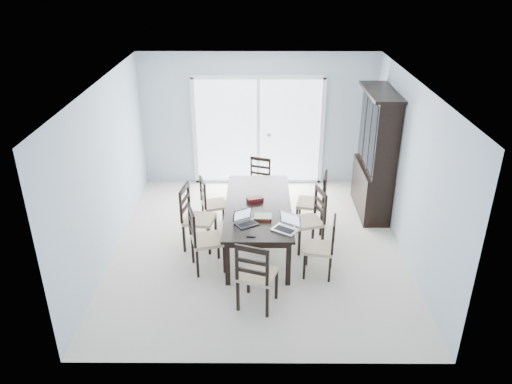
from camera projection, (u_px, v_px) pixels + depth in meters
floor at (258, 246)px, 7.93m from camera, size 5.00×5.00×0.00m
ceiling at (258, 84)px, 6.81m from camera, size 5.00×5.00×0.00m
back_wall at (258, 120)px, 9.62m from camera, size 4.50×0.02×2.60m
wall_left at (106, 171)px, 7.38m from camera, size 0.02×5.00×2.60m
wall_right at (410, 172)px, 7.36m from camera, size 0.02×5.00×2.60m
balcony at (258, 165)px, 11.11m from camera, size 4.50×2.00×0.10m
railing at (258, 125)px, 11.75m from camera, size 4.50×0.06×1.10m
dining_table at (258, 209)px, 7.64m from camera, size 1.00×2.20×0.75m
china_hutch at (375, 155)px, 8.59m from camera, size 0.50×1.38×2.20m
sliding_door at (258, 131)px, 9.69m from camera, size 2.52×0.05×2.18m
chair_left_near at (200, 233)px, 7.12m from camera, size 0.55×0.54×1.15m
chair_left_mid at (193, 211)px, 7.69m from camera, size 0.53×0.51×1.19m
chair_left_far at (209, 198)px, 8.25m from camera, size 0.50×0.49×1.04m
chair_right_near at (326, 241)px, 7.02m from camera, size 0.47×0.46×1.05m
chair_right_mid at (313, 213)px, 7.69m from camera, size 0.54×0.53×1.13m
chair_right_far at (317, 196)px, 8.18m from camera, size 0.53×0.52×1.17m
chair_end_near at (255, 269)px, 6.28m from camera, size 0.56×0.57×1.17m
chair_end_far at (259, 177)px, 9.02m from camera, size 0.50×0.50×1.04m
laptop_dark at (247, 221)px, 7.03m from camera, size 0.36×0.33×0.20m
laptop_silver at (285, 227)px, 6.88m from camera, size 0.41×0.38×0.23m
book_stack at (263, 217)px, 7.21m from camera, size 0.27×0.21×0.04m
cell_phone at (251, 236)px, 6.75m from camera, size 0.13×0.06×0.01m
game_box at (255, 199)px, 7.70m from camera, size 0.28×0.20×0.06m
hot_tub at (229, 141)px, 10.83m from camera, size 2.20×2.01×1.04m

